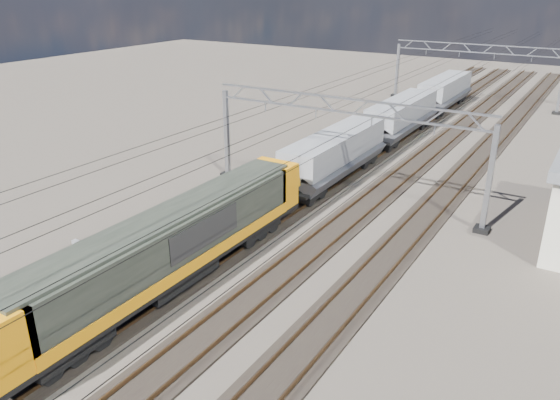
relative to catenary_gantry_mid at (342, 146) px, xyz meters
The scene contains 13 objects.
ground 5.59m from the catenary_gantry_mid, 90.00° to the right, with size 160.00×160.00×0.00m, color #29241F.
track_outer_west 8.17m from the catenary_gantry_mid, 146.31° to the right, with size 2.60×140.00×0.30m.
track_loco 5.89m from the catenary_gantry_mid, 116.57° to the right, with size 2.60×140.00×0.30m.
track_inner_east 5.89m from the catenary_gantry_mid, 63.43° to the right, with size 2.60×140.00×0.30m.
track_outer_east 8.17m from the catenary_gantry_mid, 33.69° to the right, with size 2.60×140.00×0.30m.
catenary_gantry_mid is the anchor object (origin of this frame).
catenary_gantry_far 36.00m from the catenary_gantry_mid, 90.00° to the left, with size 19.90×0.90×7.11m.
overhead_wires 4.40m from the catenary_gantry_mid, 90.00° to the left, with size 12.03×140.00×0.53m.
locomotive 14.74m from the catenary_gantry_mid, 97.84° to the right, with size 2.76×21.10×3.62m.
hopper_wagon_lead 4.11m from the catenary_gantry_mid, 122.19° to the left, with size 3.38×13.00×3.25m.
hopper_wagon_mid 17.57m from the catenary_gantry_mid, 96.57° to the left, with size 3.38×13.00×3.25m.
hopper_wagon_third 31.69m from the catenary_gantry_mid, 93.62° to the left, with size 3.38×13.00×3.25m.
trackside_cabinet 17.54m from the catenary_gantry_mid, 119.73° to the right, with size 0.35×0.26×1.04m.
Camera 1 is at (14.76, -27.69, 14.18)m, focal length 35.00 mm.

